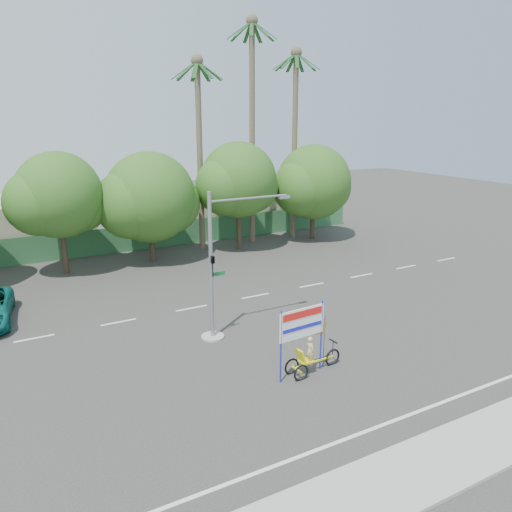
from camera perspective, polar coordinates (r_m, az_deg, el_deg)
ground at (r=22.14m, az=5.43°, el=-11.80°), size 120.00×120.00×0.00m
sidewalk_near at (r=17.42m, az=20.36°, el=-21.09°), size 50.00×2.40×0.12m
fence at (r=40.33m, az=-11.86°, el=2.25°), size 38.00×0.08×2.00m
building_left at (r=42.95m, az=-26.62°, el=3.08°), size 12.00×8.00×4.00m
building_right at (r=47.06m, az=-4.20°, el=5.46°), size 14.00×8.00×3.60m
tree_left at (r=34.77m, az=-21.69°, el=6.15°), size 6.66×5.60×8.07m
tree_center at (r=36.07m, az=-12.11°, el=6.27°), size 7.62×6.40×7.85m
tree_right at (r=38.52m, az=-2.08°, el=8.36°), size 6.90×5.80×8.36m
tree_far_right at (r=42.18m, az=6.54°, el=8.11°), size 7.38×6.20×7.94m
palm_tall at (r=40.47m, az=-0.45°, el=16.15°), size 3.73×3.79×17.45m
palm_mid at (r=42.52m, az=4.46°, el=14.66°), size 3.73×3.79×15.45m
palm_short at (r=38.56m, az=-6.52°, el=13.69°), size 3.73×3.79×14.45m
traffic_signal at (r=23.22m, az=-4.43°, el=-2.61°), size 4.72×1.10×7.00m
trike_billboard at (r=20.61m, az=5.88°, el=-10.17°), size 3.14×0.76×3.08m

